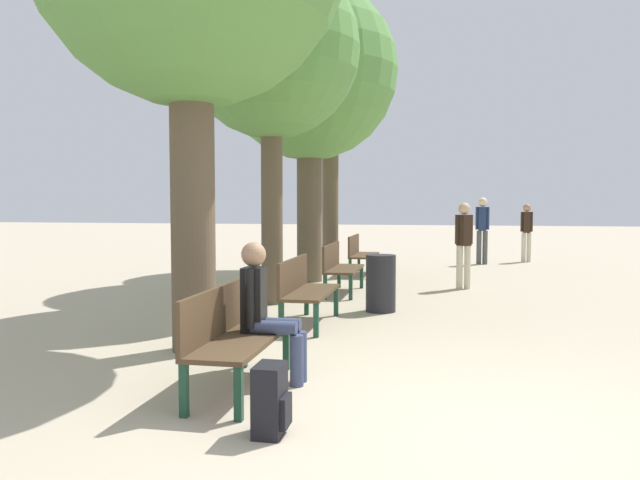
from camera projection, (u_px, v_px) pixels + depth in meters
ground_plane at (458, 427)px, 4.48m from camera, size 80.00×80.00×0.00m
bench_row_0 at (230, 332)px, 5.34m from camera, size 0.52×1.54×0.88m
bench_row_1 at (304, 287)px, 8.18m from camera, size 0.52×1.54×0.88m
bench_row_2 at (339, 265)px, 11.03m from camera, size 0.52×1.54×0.88m
bench_row_3 at (360, 252)px, 13.87m from camera, size 0.52×1.54×0.88m
tree_row_1 at (271, 51)px, 9.70m from camera, size 2.79×2.79×5.40m
tree_row_2 at (309, 74)px, 12.50m from camera, size 3.55×3.55×6.01m
tree_row_3 at (330, 77)px, 14.86m from camera, size 3.00×3.00×6.15m
person_seated at (266, 308)px, 5.56m from camera, size 0.58×0.33×1.26m
backpack at (271, 400)px, 4.31m from camera, size 0.23×0.29×0.50m
pedestrian_near at (482, 226)px, 16.17m from camera, size 0.35×0.25×1.74m
pedestrian_mid at (464, 240)px, 11.57m from camera, size 0.33×0.29×1.61m
pedestrian_far at (527, 229)px, 16.81m from camera, size 0.32×0.22×1.57m
trash_bin at (381, 283)px, 9.19m from camera, size 0.44×0.44×0.84m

